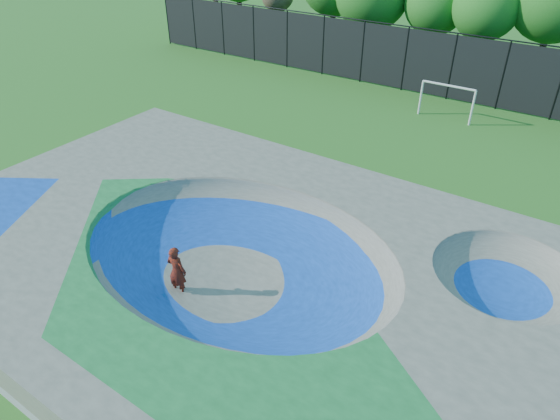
# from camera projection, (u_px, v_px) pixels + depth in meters

# --- Properties ---
(ground) EXTENTS (120.00, 120.00, 0.00)m
(ground) POSITION_uv_depth(u_px,v_px,m) (239.00, 281.00, 16.71)
(ground) COLOR #235D19
(ground) RESTS_ON ground
(skate_deck) EXTENTS (22.00, 14.00, 1.50)m
(skate_deck) POSITION_uv_depth(u_px,v_px,m) (238.00, 263.00, 16.30)
(skate_deck) COLOR gray
(skate_deck) RESTS_ON ground
(skater) EXTENTS (0.72, 0.52, 1.82)m
(skater) POSITION_uv_depth(u_px,v_px,m) (177.00, 271.00, 15.72)
(skater) COLOR #B8270E
(skater) RESTS_ON ground
(skateboard) EXTENTS (0.78, 0.23, 0.05)m
(skateboard) POSITION_uv_depth(u_px,v_px,m) (180.00, 292.00, 16.20)
(skateboard) COLOR black
(skateboard) RESTS_ON ground
(soccer_goal) EXTENTS (3.07, 0.12, 2.03)m
(soccer_goal) POSITION_uv_depth(u_px,v_px,m) (447.00, 96.00, 27.79)
(soccer_goal) COLOR silver
(soccer_goal) RESTS_ON ground
(fence) EXTENTS (48.09, 0.09, 4.04)m
(fence) POSITION_uv_depth(u_px,v_px,m) (452.00, 66.00, 30.19)
(fence) COLOR black
(fence) RESTS_ON ground
(treeline) EXTENTS (52.52, 7.74, 8.11)m
(treeline) POSITION_uv_depth(u_px,v_px,m) (535.00, 7.00, 30.73)
(treeline) COLOR #483224
(treeline) RESTS_ON ground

